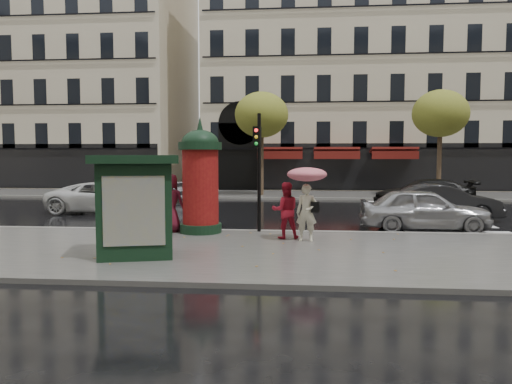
# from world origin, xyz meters

# --- Properties ---
(ground) EXTENTS (160.00, 160.00, 0.00)m
(ground) POSITION_xyz_m (0.00, 0.00, 0.00)
(ground) COLOR black
(ground) RESTS_ON ground
(near_sidewalk) EXTENTS (90.00, 7.00, 0.12)m
(near_sidewalk) POSITION_xyz_m (0.00, -0.50, 0.06)
(near_sidewalk) COLOR #474744
(near_sidewalk) RESTS_ON ground
(far_sidewalk) EXTENTS (90.00, 6.00, 0.12)m
(far_sidewalk) POSITION_xyz_m (0.00, 19.00, 0.06)
(far_sidewalk) COLOR #474744
(far_sidewalk) RESTS_ON ground
(near_kerb) EXTENTS (90.00, 0.25, 0.14)m
(near_kerb) POSITION_xyz_m (0.00, 3.00, 0.07)
(near_kerb) COLOR slate
(near_kerb) RESTS_ON ground
(far_kerb) EXTENTS (90.00, 0.25, 0.14)m
(far_kerb) POSITION_xyz_m (0.00, 16.00, 0.07)
(far_kerb) COLOR slate
(far_kerb) RESTS_ON ground
(zebra_crossing) EXTENTS (3.60, 11.75, 0.01)m
(zebra_crossing) POSITION_xyz_m (6.00, 9.60, 0.01)
(zebra_crossing) COLOR silver
(zebra_crossing) RESTS_ON ground
(bldg_far_corner) EXTENTS (26.00, 14.00, 22.90)m
(bldg_far_corner) POSITION_xyz_m (6.00, 30.00, 11.31)
(bldg_far_corner) COLOR #B7A88C
(bldg_far_corner) RESTS_ON ground
(bldg_far_left) EXTENTS (24.00, 14.00, 22.90)m
(bldg_far_left) POSITION_xyz_m (-22.00, 30.00, 11.31)
(bldg_far_left) COLOR #B7A88C
(bldg_far_left) RESTS_ON ground
(tree_far_left) EXTENTS (3.40, 3.40, 6.64)m
(tree_far_left) POSITION_xyz_m (-2.00, 18.00, 5.17)
(tree_far_left) COLOR #38281C
(tree_far_left) RESTS_ON ground
(tree_far_right) EXTENTS (3.40, 3.40, 6.64)m
(tree_far_right) POSITION_xyz_m (9.00, 18.00, 5.17)
(tree_far_right) COLOR #38281C
(tree_far_right) RESTS_ON ground
(woman_umbrella) EXTENTS (1.18, 1.18, 2.26)m
(woman_umbrella) POSITION_xyz_m (0.75, 1.08, 1.61)
(woman_umbrella) COLOR beige
(woman_umbrella) RESTS_ON near_sidewalk
(woman_red) EXTENTS (0.94, 0.78, 1.73)m
(woman_red) POSITION_xyz_m (0.10, 1.46, 0.98)
(woman_red) COLOR #AC1527
(woman_red) RESTS_ON near_sidewalk
(man_burgundy) EXTENTS (1.02, 0.74, 1.93)m
(man_burgundy) POSITION_xyz_m (-3.74, 2.40, 1.09)
(man_burgundy) COLOR #55111F
(man_burgundy) RESTS_ON near_sidewalk
(morris_column) EXTENTS (1.41, 1.41, 3.80)m
(morris_column) POSITION_xyz_m (-2.72, 2.40, 1.94)
(morris_column) COLOR black
(morris_column) RESTS_ON near_sidewalk
(traffic_light) EXTENTS (0.28, 0.38, 3.92)m
(traffic_light) POSITION_xyz_m (-0.84, 2.73, 2.49)
(traffic_light) COLOR black
(traffic_light) RESTS_ON near_sidewalk
(newsstand) EXTENTS (2.50, 2.26, 2.55)m
(newsstand) POSITION_xyz_m (-3.56, -1.52, 1.43)
(newsstand) COLOR black
(newsstand) RESTS_ON near_sidewalk
(car_silver) EXTENTS (4.51, 1.90, 1.52)m
(car_silver) POSITION_xyz_m (4.87, 4.20, 0.76)
(car_silver) COLOR #9F9FA3
(car_silver) RESTS_ON ground
(car_darkgrey) EXTENTS (4.45, 1.60, 1.46)m
(car_darkgrey) POSITION_xyz_m (6.38, 7.29, 0.73)
(car_darkgrey) COLOR black
(car_darkgrey) RESTS_ON ground
(car_white) EXTENTS (5.16, 2.41, 1.43)m
(car_white) POSITION_xyz_m (-8.40, 8.37, 0.72)
(car_white) COLOR silver
(car_white) RESTS_ON ground
(car_black) EXTENTS (5.05, 2.19, 1.45)m
(car_black) POSITION_xyz_m (6.71, 12.07, 0.72)
(car_black) COLOR black
(car_black) RESTS_ON ground
(car_far_silver) EXTENTS (3.86, 1.82, 1.28)m
(car_far_silver) POSITION_xyz_m (-6.22, 13.88, 0.64)
(car_far_silver) COLOR #97989C
(car_far_silver) RESTS_ON ground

